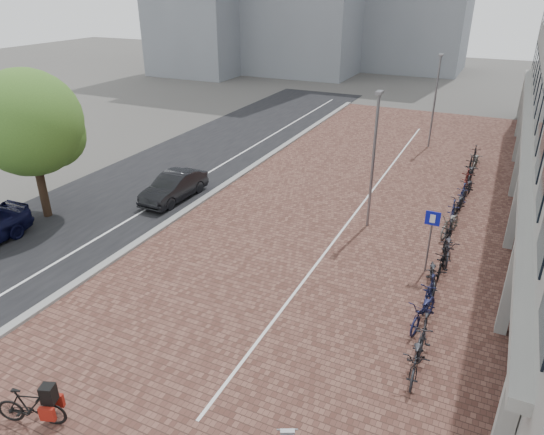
{
  "coord_description": "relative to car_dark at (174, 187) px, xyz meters",
  "views": [
    {
      "loc": [
        7.67,
        -10.24,
        9.83
      ],
      "look_at": [
        0.0,
        6.0,
        1.3
      ],
      "focal_mm": 32.7,
      "sensor_mm": 36.0,
      "label": 1
    }
  ],
  "objects": [
    {
      "name": "hero_bike",
      "position": [
        5.09,
        -13.07,
        -0.11
      ],
      "size": [
        1.84,
        1.06,
        1.25
      ],
      "rotation": [
        0.0,
        0.0,
        1.91
      ],
      "color": "black",
      "rests_on": "ground"
    },
    {
      "name": "lamp_near",
      "position": [
        9.56,
        1.17,
        2.28
      ],
      "size": [
        0.12,
        0.12,
        5.9
      ],
      "primitive_type": "cylinder",
      "color": "slate",
      "rests_on": "ground"
    },
    {
      "name": "car_dark",
      "position": [
        0.0,
        0.0,
        0.0
      ],
      "size": [
        1.52,
        4.09,
        1.33
      ],
      "primitive_type": "imported",
      "rotation": [
        0.0,
        0.0,
        -0.03
      ],
      "color": "black",
      "rests_on": "ground"
    },
    {
      "name": "parking_line",
      "position": [
        8.7,
        3.66,
        -0.63
      ],
      "size": [
        0.1,
        30.0,
        0.0
      ],
      "primitive_type": "cube",
      "color": "white",
      "rests_on": "plaza_brick"
    },
    {
      "name": "ground",
      "position": [
        6.5,
        -8.34,
        -0.67
      ],
      "size": [
        140.0,
        140.0,
        0.0
      ],
      "primitive_type": "plane",
      "color": "#474442",
      "rests_on": "ground"
    },
    {
      "name": "street_asphalt",
      "position": [
        -2.5,
        3.66,
        -0.66
      ],
      "size": [
        8.0,
        50.0,
        0.03
      ],
      "primitive_type": "cube",
      "color": "black",
      "rests_on": "ground"
    },
    {
      "name": "lane_line",
      "position": [
        -0.5,
        3.66,
        -0.65
      ],
      "size": [
        0.12,
        44.0,
        0.0
      ],
      "primitive_type": "cube",
      "color": "white",
      "rests_on": "street_asphalt"
    },
    {
      "name": "parking_sign",
      "position": [
        12.56,
        -1.74,
        1.02
      ],
      "size": [
        0.52,
        0.09,
        2.5
      ],
      "rotation": [
        0.0,
        0.0,
        -0.02
      ],
      "color": "slate",
      "rests_on": "ground"
    },
    {
      "name": "lamp_far",
      "position": [
        10.05,
        14.38,
        2.26
      ],
      "size": [
        0.12,
        0.12,
        5.85
      ],
      "primitive_type": "cylinder",
      "color": "slate",
      "rests_on": "ground"
    },
    {
      "name": "bike_row",
      "position": [
        13.09,
        2.31,
        -0.15
      ],
      "size": [
        1.26,
        21.45,
        1.05
      ],
      "color": "black",
      "rests_on": "ground"
    },
    {
      "name": "curb",
      "position": [
        1.4,
        3.66,
        -0.6
      ],
      "size": [
        0.35,
        42.0,
        0.14
      ],
      "primitive_type": "cube",
      "color": "gray",
      "rests_on": "ground"
    },
    {
      "name": "street_tree",
      "position": [
        -4.11,
        -4.02,
        3.6
      ],
      "size": [
        4.61,
        4.61,
        6.71
      ],
      "color": "#382619",
      "rests_on": "ground"
    },
    {
      "name": "plaza_brick",
      "position": [
        8.5,
        3.66,
        -0.66
      ],
      "size": [
        14.5,
        42.0,
        0.04
      ],
      "primitive_type": "cube",
      "color": "brown",
      "rests_on": "ground"
    }
  ]
}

